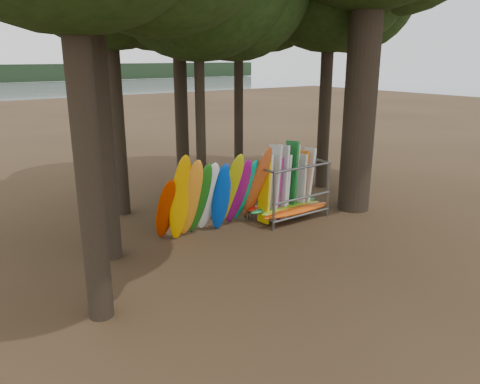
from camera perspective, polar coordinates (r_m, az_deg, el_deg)
ground at (r=15.60m, az=5.58°, el=-5.73°), size 120.00×120.00×0.00m
kayak_row at (r=15.64m, az=-3.24°, el=-0.45°), size 4.26×1.78×3.11m
storage_rack at (r=17.35m, az=5.85°, el=0.03°), size 3.19×1.55×2.87m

